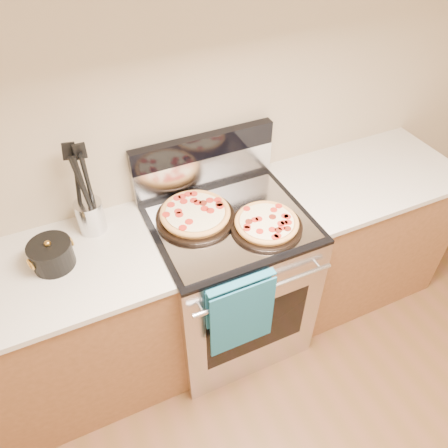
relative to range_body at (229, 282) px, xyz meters
name	(u,v)px	position (x,y,z in m)	size (l,w,h in m)	color
wall_back	(199,108)	(0.00, 0.35, 0.90)	(4.00, 4.00, 0.00)	tan
range_body	(229,282)	(0.00, 0.00, 0.00)	(0.76, 0.68, 0.90)	#B7B7BC
oven_window	(257,328)	(0.00, -0.34, 0.00)	(0.56, 0.01, 0.40)	black
cooktop	(229,221)	(0.00, 0.00, 0.46)	(0.76, 0.68, 0.02)	black
backsplash_lower	(204,171)	(0.00, 0.31, 0.56)	(0.76, 0.06, 0.18)	silver
backsplash_upper	(203,146)	(0.00, 0.31, 0.71)	(0.76, 0.06, 0.12)	black
oven_handle	(265,290)	(0.00, -0.38, 0.35)	(0.03, 0.03, 0.70)	silver
dish_towel	(240,312)	(-0.12, -0.38, 0.25)	(0.32, 0.05, 0.42)	#15646D
foil_sheet	(232,223)	(0.00, -0.03, 0.47)	(0.70, 0.55, 0.01)	gray
cabinet_left	(69,335)	(-0.88, 0.03, -0.01)	(1.00, 0.62, 0.88)	brown
countertop_left	(44,276)	(-0.88, 0.03, 0.45)	(1.02, 0.64, 0.03)	beige
cabinet_right	(353,234)	(0.88, 0.03, -0.01)	(1.00, 0.62, 0.88)	brown
countertop_right	(369,176)	(0.88, 0.03, 0.45)	(1.02, 0.64, 0.03)	beige
pepperoni_pizza_back	(195,215)	(-0.15, 0.07, 0.50)	(0.38, 0.38, 0.05)	#B97438
pepperoni_pizza_front	(267,224)	(0.13, -0.13, 0.50)	(0.34, 0.34, 0.05)	#B97438
utensil_crock	(91,216)	(-0.62, 0.22, 0.54)	(0.13, 0.13, 0.16)	silver
saucepan	(52,256)	(-0.82, 0.06, 0.52)	(0.18, 0.18, 0.11)	black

